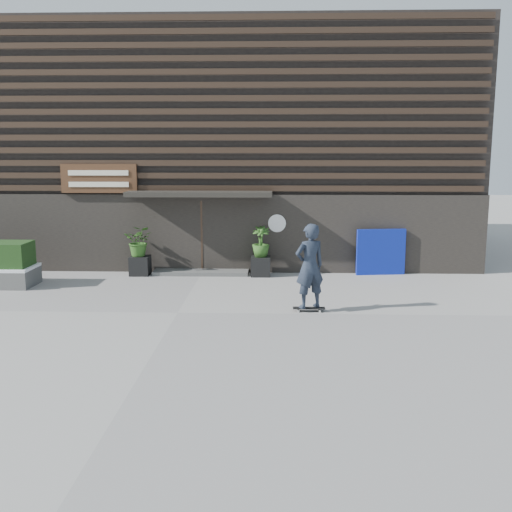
{
  "coord_description": "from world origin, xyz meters",
  "views": [
    {
      "loc": [
        2.35,
        -13.82,
        3.84
      ],
      "look_at": [
        1.84,
        1.72,
        1.1
      ],
      "focal_mm": 41.72,
      "sensor_mm": 36.0,
      "label": 1
    }
  ],
  "objects_px": {
    "planter_pot_right": "(261,266)",
    "planter_pot_left": "(140,266)",
    "skateboarder": "(310,266)",
    "blue_tarp": "(381,252)"
  },
  "relations": [
    {
      "from": "planter_pot_right",
      "to": "skateboarder",
      "type": "relative_size",
      "value": 0.28
    },
    {
      "from": "planter_pot_left",
      "to": "planter_pot_right",
      "type": "bearing_deg",
      "value": 0.0
    },
    {
      "from": "planter_pot_right",
      "to": "planter_pot_left",
      "type": "bearing_deg",
      "value": 180.0
    },
    {
      "from": "blue_tarp",
      "to": "skateboarder",
      "type": "height_order",
      "value": "skateboarder"
    },
    {
      "from": "planter_pot_left",
      "to": "skateboarder",
      "type": "height_order",
      "value": "skateboarder"
    },
    {
      "from": "planter_pot_left",
      "to": "skateboarder",
      "type": "relative_size",
      "value": 0.28
    },
    {
      "from": "planter_pot_left",
      "to": "skateboarder",
      "type": "distance_m",
      "value": 6.63
    },
    {
      "from": "planter_pot_left",
      "to": "blue_tarp",
      "type": "xyz_separation_m",
      "value": [
        7.57,
        0.3,
        0.42
      ]
    },
    {
      "from": "blue_tarp",
      "to": "skateboarder",
      "type": "distance_m",
      "value": 5.14
    },
    {
      "from": "planter_pot_right",
      "to": "skateboarder",
      "type": "height_order",
      "value": "skateboarder"
    }
  ]
}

